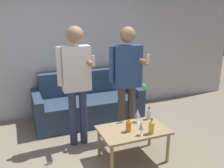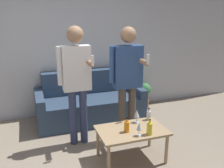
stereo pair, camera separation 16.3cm
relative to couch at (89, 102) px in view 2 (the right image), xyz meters
The scene contains 11 objects.
wall_back 1.19m from the couch, 130.72° to the left, with size 8.00×0.06×2.70m.
couch is the anchor object (origin of this frame).
coffee_table 1.55m from the couch, 82.61° to the right, with size 0.91×0.58×0.46m.
bottle_orange 1.45m from the couch, 67.47° to the right, with size 0.06×0.06×0.18m.
bottle_green 1.78m from the couch, 78.38° to the right, with size 0.07×0.07×0.22m.
bottle_dark 1.59m from the couch, 85.98° to the right, with size 0.07×0.07×0.19m.
wine_glass_near 1.76m from the couch, 82.88° to the right, with size 0.07×0.07×0.19m.
wine_glass_far 1.43m from the couch, 75.62° to the right, with size 0.08×0.08×0.19m.
person_standing_left 1.20m from the couch, 114.37° to the right, with size 0.47×0.44×1.78m.
person_standing_right 1.24m from the couch, 68.24° to the right, with size 0.50×0.45×1.75m.
potted_plant 1.26m from the couch, ahead, with size 0.25×0.25×0.52m.
Camera 2 is at (-0.65, -2.68, 1.97)m, focal length 40.00 mm.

